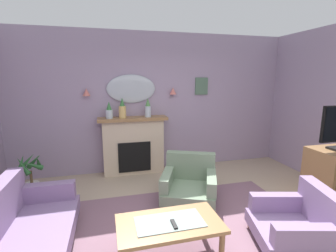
{
  "coord_description": "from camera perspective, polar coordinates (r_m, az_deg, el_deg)",
  "views": [
    {
      "loc": [
        -1.01,
        -2.38,
        1.93
      ],
      "look_at": [
        -0.03,
        1.38,
        1.16
      ],
      "focal_mm": 26.09,
      "sensor_mm": 36.0,
      "label": 1
    }
  ],
  "objects": [
    {
      "name": "floor",
      "position": [
        3.25,
        7.45,
        -26.31
      ],
      "size": [
        6.71,
        6.16,
        0.1
      ],
      "primitive_type": "cube",
      "color": "tan",
      "rests_on": "ground"
    },
    {
      "name": "patterned_rug",
      "position": [
        3.37,
        6.09,
        -23.61
      ],
      "size": [
        3.2,
        2.4,
        0.01
      ],
      "primitive_type": "cube",
      "color": "#7F5B6B",
      "rests_on": "ground"
    },
    {
      "name": "wall_sconce_right",
      "position": [
        5.07,
        1.18,
        8.19
      ],
      "size": [
        0.14,
        0.14,
        0.14
      ],
      "primitive_type": "cone",
      "color": "#D17066"
    },
    {
      "name": "floral_couch",
      "position": [
        3.21,
        -31.73,
        -20.57
      ],
      "size": [
        0.88,
        1.73,
        0.76
      ],
      "color": "gray",
      "rests_on": "ground"
    },
    {
      "name": "tv_remote",
      "position": [
        2.69,
        1.42,
        -21.99
      ],
      "size": [
        0.04,
        0.16,
        0.02
      ],
      "primitive_type": "cube",
      "color": "black",
      "rests_on": "coffee_table"
    },
    {
      "name": "armchair_near_fireplace",
      "position": [
        4.0,
        5.02,
        -12.76
      ],
      "size": [
        1.06,
        1.07,
        0.71
      ],
      "color": "gray",
      "rests_on": "ground"
    },
    {
      "name": "mantel_vase_right",
      "position": [
        4.8,
        -13.58,
        3.37
      ],
      "size": [
        0.14,
        0.14,
        0.32
      ],
      "color": "silver",
      "rests_on": "fireplace"
    },
    {
      "name": "framed_picture",
      "position": [
        5.34,
        7.82,
        9.21
      ],
      "size": [
        0.28,
        0.03,
        0.36
      ],
      "primitive_type": "cube",
      "color": "#4C6B56"
    },
    {
      "name": "mantel_vase_left",
      "position": [
        4.86,
        -4.72,
        4.15
      ],
      "size": [
        0.12,
        0.12,
        0.38
      ],
      "color": "silver",
      "rests_on": "fireplace"
    },
    {
      "name": "coffee_table",
      "position": [
        2.78,
        0.35,
        -22.48
      ],
      "size": [
        1.1,
        0.6,
        0.45
      ],
      "color": "olive",
      "rests_on": "ground"
    },
    {
      "name": "fireplace",
      "position": [
        5.0,
        -8.03,
        -4.64
      ],
      "size": [
        1.36,
        0.36,
        1.16
      ],
      "color": "beige",
      "rests_on": "ground"
    },
    {
      "name": "wall_sconce_left",
      "position": [
        4.89,
        -18.53,
        7.51
      ],
      "size": [
        0.14,
        0.14,
        0.14
      ],
      "primitive_type": "cone",
      "color": "#D17066"
    },
    {
      "name": "wall_back",
      "position": [
        5.13,
        -3.19,
        5.47
      ],
      "size": [
        6.71,
        0.1,
        2.83
      ],
      "primitive_type": "cube",
      "color": "#9E8CA8",
      "rests_on": "ground"
    },
    {
      "name": "mantel_vase_centre",
      "position": [
        4.81,
        -10.61,
        3.85
      ],
      "size": [
        0.14,
        0.14,
        0.39
      ],
      "color": "tan",
      "rests_on": "fireplace"
    },
    {
      "name": "wall_mirror",
      "position": [
        4.96,
        -8.59,
        8.58
      ],
      "size": [
        0.96,
        0.06,
        0.56
      ],
      "primitive_type": "ellipsoid",
      "color": "#B2BCC6"
    },
    {
      "name": "potted_plant_small_fern",
      "position": [
        4.71,
        -29.41,
        -9.79
      ],
      "size": [
        0.45,
        0.46,
        0.7
      ],
      "color": "silver",
      "rests_on": "ground"
    },
    {
      "name": "armchair_in_corner",
      "position": [
        3.35,
        28.37,
        -19.22
      ],
      "size": [
        1.0,
        0.98,
        0.71
      ],
      "color": "gray",
      "rests_on": "ground"
    }
  ]
}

